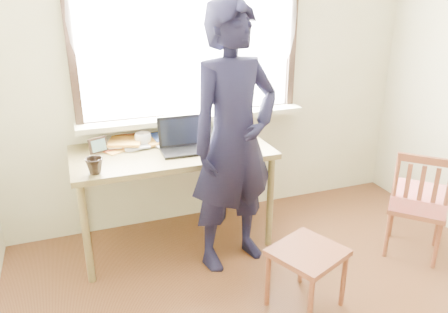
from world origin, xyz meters
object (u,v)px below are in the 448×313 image
object	(u,v)px
mug_dark	(95,166)
work_chair	(307,259)
desk	(172,159)
laptop	(183,142)
side_chair	(418,200)
person	(234,141)
mug_white	(143,139)

from	to	relation	value
mug_dark	work_chair	xyz separation A→B (m)	(1.16, -0.77, -0.49)
desk	laptop	xyz separation A→B (m)	(0.08, -0.03, 0.14)
side_chair	person	distance (m)	1.45
desk	mug_dark	world-z (taller)	mug_dark
work_chair	laptop	bearing A→B (deg)	116.58
side_chair	person	size ratio (longest dim) A/B	0.45
work_chair	side_chair	size ratio (longest dim) A/B	0.61
laptop	person	bearing A→B (deg)	-52.80
laptop	mug_dark	size ratio (longest dim) A/B	3.07
side_chair	laptop	bearing A→B (deg)	154.31
desk	laptop	size ratio (longest dim) A/B	4.18
desk	side_chair	world-z (taller)	side_chair
work_chair	person	distance (m)	0.91
laptop	mug_white	bearing A→B (deg)	143.44
side_chair	person	xyz separation A→B (m)	(-1.31, 0.41, 0.49)
laptop	side_chair	size ratio (longest dim) A/B	0.41
desk	side_chair	xyz separation A→B (m)	(1.66, -0.79, -0.26)
mug_white	person	distance (m)	0.77
laptop	work_chair	size ratio (longest dim) A/B	0.67
work_chair	desk	bearing A→B (deg)	119.47
laptop	desk	bearing A→B (deg)	159.60
mug_dark	side_chair	distance (m)	2.32
mug_dark	side_chair	xyz separation A→B (m)	(2.23, -0.52, -0.39)
mug_white	mug_dark	xyz separation A→B (m)	(-0.39, -0.43, 0.00)
side_chair	person	bearing A→B (deg)	162.74
work_chair	person	bearing A→B (deg)	109.86
desk	side_chair	distance (m)	1.85
desk	person	world-z (taller)	person
desk	mug_white	size ratio (longest dim) A/B	11.72
laptop	mug_dark	world-z (taller)	laptop
desk	mug_white	xyz separation A→B (m)	(-0.18, 0.16, 0.13)
side_chair	desk	bearing A→B (deg)	154.56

